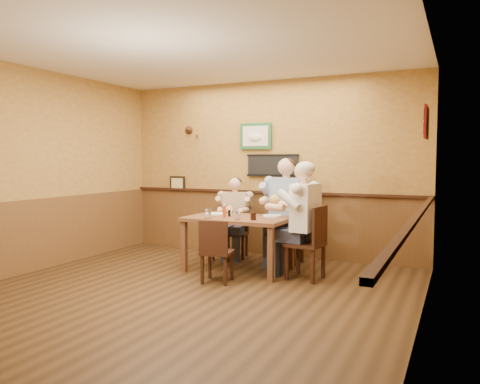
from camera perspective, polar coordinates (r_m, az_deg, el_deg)
The scene contains 17 objects.
room at distance 5.40m, azimuth -4.56°, elevation 5.49°, with size 5.02×5.03×2.81m.
dining_table at distance 6.50m, azimuth -0.21°, elevation -3.85°, with size 1.40×0.90×0.75m.
chair_back_left at distance 7.37m, azimuth -0.57°, elevation -4.96°, with size 0.37×0.37×0.80m, color #331B10, non-canonical shape.
chair_back_right at distance 6.98m, azimuth 5.68°, elevation -4.71°, with size 0.45×0.45×0.98m, color #331B10, non-canonical shape.
chair_right_end at distance 6.11m, azimuth 7.96°, elevation -6.11°, with size 0.44×0.44×0.95m, color #331B10, non-canonical shape.
chair_near_side at distance 5.92m, azimuth -2.78°, elevation -7.17°, with size 0.37×0.37×0.80m, color #331B10, non-canonical shape.
diner_tan_shirt at distance 7.34m, azimuth -0.57°, elevation -3.64°, with size 0.52×0.52×1.14m, color tan, non-canonical shape.
diner_blue_polo at distance 6.95m, azimuth 5.69°, elevation -2.99°, with size 0.65×0.65×1.40m, color #829DC3, non-canonical shape.
diner_white_elder at distance 6.08m, azimuth 7.98°, elevation -4.21°, with size 0.63×0.63×1.36m, color white, non-canonical shape.
water_glass_left at distance 6.32m, azimuth -3.92°, elevation -2.65°, with size 0.09×0.09×0.13m, color white.
water_glass_mid at distance 6.19m, azimuth -0.32°, elevation -2.86°, with size 0.07×0.07×0.11m, color white.
cola_tumbler at distance 6.13m, azimuth 1.63°, elevation -2.99°, with size 0.08×0.08×0.10m, color black.
hot_sauce_bottle at distance 6.41m, azimuth -1.94°, elevation -2.32°, with size 0.04×0.04×0.18m, color #BC3414.
salt_shaker at distance 6.59m, azimuth -1.15°, elevation -2.52°, with size 0.04×0.04×0.09m, color white.
pepper_shaker at distance 6.53m, azimuth -1.31°, elevation -2.60°, with size 0.04×0.04×0.09m, color black.
plate_far_left at distance 6.80m, azimuth -2.93°, elevation -2.64°, with size 0.27×0.27×0.02m, color white.
plate_far_right at distance 6.57m, azimuth 3.95°, elevation -2.89°, with size 0.27×0.27×0.02m, color white.
Camera 1 is at (2.82, -4.51, 1.55)m, focal length 35.00 mm.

